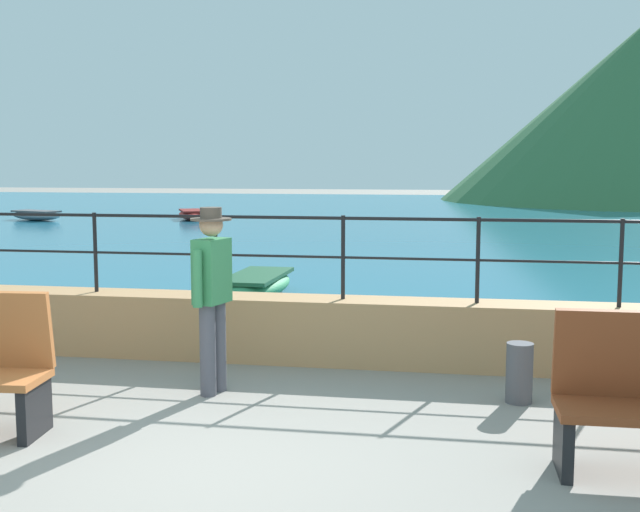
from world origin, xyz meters
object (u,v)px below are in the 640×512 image
bollard (519,373)px  boat_1 (36,215)px  boat_3 (191,214)px  boat_4 (257,284)px  person_walking (212,290)px

bollard → boat_1: size_ratio=0.22×
boat_3 → boat_4: bearing=-67.6°
boat_3 → person_walking: bearing=-70.4°
person_walking → bollard: (2.81, 0.19, -0.70)m
bollard → boat_3: (-10.39, 21.05, -0.02)m
boat_1 → bollard: bearing=-51.1°
person_walking → boat_1: (-13.09, 19.86, -0.72)m
boat_1 → person_walking: bearing=-56.6°
person_walking → boat_4: (-0.85, 4.96, -0.72)m
boat_4 → person_walking: bearing=-80.2°
boat_1 → boat_3: size_ratio=1.00×
person_walking → boat_3: (-7.58, 21.24, -0.72)m
boat_4 → boat_1: bearing=129.4°
bollard → boat_1: 25.30m
boat_1 → boat_3: same height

